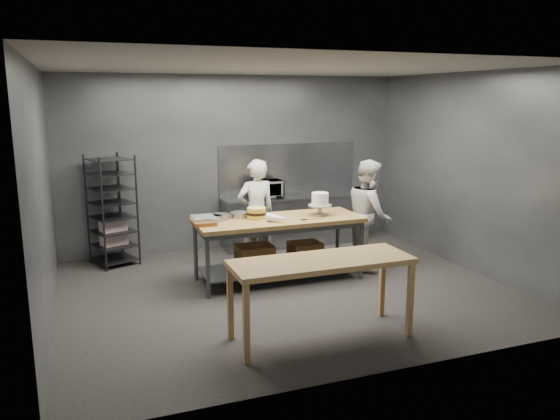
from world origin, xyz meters
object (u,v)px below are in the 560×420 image
object	(u,v)px
work_table	(278,242)
chef_behind	(256,213)
frosted_cake_stand	(320,201)
speed_rack	(112,211)
microwave	(266,189)
layer_cake	(256,213)
chef_right	(369,214)
near_counter	(321,267)

from	to	relation	value
work_table	chef_behind	world-z (taller)	chef_behind
chef_behind	frosted_cake_stand	distance (m)	1.14
speed_rack	microwave	world-z (taller)	speed_rack
frosted_cake_stand	layer_cake	world-z (taller)	frosted_cake_stand
work_table	layer_cake	xyz separation A→B (m)	(-0.29, 0.08, 0.43)
chef_behind	chef_right	bearing A→B (deg)	151.19
chef_right	speed_rack	bearing A→B (deg)	86.09
frosted_cake_stand	layer_cake	size ratio (longest dim) A/B	1.25
chef_behind	microwave	world-z (taller)	chef_behind
microwave	layer_cake	distance (m)	1.80
speed_rack	chef_right	distance (m)	4.03
chef_behind	chef_right	distance (m)	1.76
chef_right	microwave	world-z (taller)	chef_right
speed_rack	microwave	xyz separation A→B (m)	(2.60, 0.08, 0.19)
work_table	chef_right	size ratio (longest dim) A/B	1.42
near_counter	frosted_cake_stand	world-z (taller)	frosted_cake_stand
near_counter	speed_rack	size ratio (longest dim) A/B	1.14
near_counter	chef_right	size ratio (longest dim) A/B	1.18
work_table	frosted_cake_stand	world-z (taller)	frosted_cake_stand
work_table	frosted_cake_stand	size ratio (longest dim) A/B	7.06
microwave	layer_cake	size ratio (longest dim) A/B	1.99
near_counter	chef_right	distance (m)	2.75
speed_rack	chef_behind	world-z (taller)	speed_rack
chef_right	work_table	bearing A→B (deg)	112.55
work_table	chef_right	bearing A→B (deg)	3.80
chef_right	chef_behind	bearing A→B (deg)	84.45
near_counter	microwave	distance (m)	3.79
work_table	speed_rack	distance (m)	2.75
chef_right	microwave	xyz separation A→B (m)	(-1.12, 1.63, 0.20)
layer_cake	frosted_cake_stand	bearing A→B (deg)	-6.40
speed_rack	work_table	bearing A→B (deg)	-37.26
chef_behind	layer_cake	xyz separation A→B (m)	(-0.23, -0.74, 0.16)
speed_rack	microwave	distance (m)	2.61
chef_right	frosted_cake_stand	world-z (taller)	chef_right
speed_rack	microwave	bearing A→B (deg)	1.76
speed_rack	microwave	size ratio (longest dim) A/B	3.23
near_counter	chef_behind	bearing A→B (deg)	86.53
chef_behind	frosted_cake_stand	xyz separation A→B (m)	(0.71, -0.85, 0.29)
frosted_cake_stand	speed_rack	bearing A→B (deg)	149.30
layer_cake	near_counter	bearing A→B (deg)	-88.24
speed_rack	chef_right	size ratio (longest dim) A/B	1.04
chef_behind	frosted_cake_stand	bearing A→B (deg)	125.37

